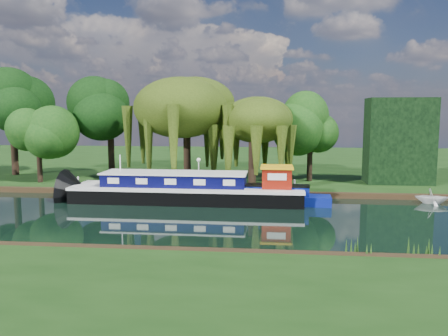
# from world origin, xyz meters

# --- Properties ---
(ground) EXTENTS (120.00, 120.00, 0.00)m
(ground) POSITION_xyz_m (0.00, 0.00, 0.00)
(ground) COLOR black
(far_bank) EXTENTS (120.00, 52.00, 0.45)m
(far_bank) POSITION_xyz_m (0.00, 34.00, 0.23)
(far_bank) COLOR black
(far_bank) RESTS_ON ground
(dutch_barge) EXTENTS (18.33, 4.33, 3.86)m
(dutch_barge) POSITION_xyz_m (0.54, 5.41, 0.96)
(dutch_barge) COLOR black
(dutch_barge) RESTS_ON ground
(narrowboat) EXTENTS (11.16, 2.58, 1.61)m
(narrowboat) POSITION_xyz_m (6.05, 5.32, 0.58)
(narrowboat) COLOR navy
(narrowboat) RESTS_ON ground
(red_dinghy) EXTENTS (3.31, 2.78, 0.59)m
(red_dinghy) POSITION_xyz_m (-9.78, 6.35, 0.00)
(red_dinghy) COLOR maroon
(red_dinghy) RESTS_ON ground
(white_cruiser) EXTENTS (2.71, 2.43, 1.29)m
(white_cruiser) POSITION_xyz_m (19.49, 6.53, 0.00)
(white_cruiser) COLOR silver
(white_cruiser) RESTS_ON ground
(willow_left) EXTENTS (7.98, 7.98, 9.57)m
(willow_left) POSITION_xyz_m (-1.07, 13.27, 7.40)
(willow_left) COLOR black
(willow_left) RESTS_ON far_bank
(willow_right) EXTENTS (5.96, 5.96, 7.27)m
(willow_right) POSITION_xyz_m (5.32, 11.65, 5.75)
(willow_right) COLOR black
(willow_right) RESTS_ON far_bank
(tree_far_left) EXTENTS (4.38, 4.38, 7.05)m
(tree_far_left) POSITION_xyz_m (-15.05, 11.19, 5.29)
(tree_far_left) COLOR black
(tree_far_left) RESTS_ON far_bank
(tree_far_back) EXTENTS (6.10, 6.10, 10.26)m
(tree_far_back) POSITION_xyz_m (-20.47, 16.00, 7.59)
(tree_far_back) COLOR black
(tree_far_back) RESTS_ON far_bank
(tree_far_mid) EXTENTS (5.79, 5.79, 9.47)m
(tree_far_mid) POSITION_xyz_m (-9.68, 15.97, 6.97)
(tree_far_mid) COLOR black
(tree_far_mid) RESTS_ON far_bank
(tree_far_right) EXTENTS (4.57, 4.57, 7.47)m
(tree_far_right) POSITION_xyz_m (10.83, 14.69, 5.60)
(tree_far_right) COLOR black
(tree_far_right) RESTS_ON far_bank
(conifer_hedge) EXTENTS (6.00, 3.00, 8.00)m
(conifer_hedge) POSITION_xyz_m (19.00, 14.00, 4.45)
(conifer_hedge) COLOR black
(conifer_hedge) RESTS_ON far_bank
(lamppost) EXTENTS (0.36, 0.36, 2.56)m
(lamppost) POSITION_xyz_m (0.50, 10.50, 2.42)
(lamppost) COLOR silver
(lamppost) RESTS_ON far_bank
(mooring_posts) EXTENTS (19.16, 0.16, 1.00)m
(mooring_posts) POSITION_xyz_m (-0.50, 8.40, 0.95)
(mooring_posts) COLOR silver
(mooring_posts) RESTS_ON far_bank
(reeds_near) EXTENTS (33.70, 1.50, 1.10)m
(reeds_near) POSITION_xyz_m (6.87, -7.57, 0.55)
(reeds_near) COLOR #1B4111
(reeds_near) RESTS_ON ground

